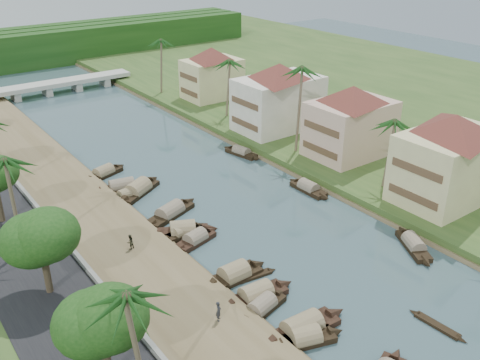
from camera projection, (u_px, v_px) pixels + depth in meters
ground at (311, 252)px, 54.28m from camera, size 220.00×220.00×0.00m
left_bank at (85, 217)px, 60.08m from camera, size 10.00×180.00×0.80m
right_bank at (312, 146)px, 78.75m from camera, size 16.00×180.00×1.20m
road at (6, 238)px, 55.39m from camera, size 8.00×180.00×1.40m
retaining_wall at (46, 220)px, 57.42m from camera, size 0.40×180.00×1.10m
far_right_fill at (459, 102)px, 98.59m from camera, size 60.00×220.00×1.15m
treeline at (18, 49)px, 125.28m from camera, size 120.00×14.00×8.00m
bridge at (61, 84)px, 105.90m from camera, size 28.00×4.00×2.40m
building_near at (450, 157)px, 60.27m from camera, size 14.85×14.85×10.20m
building_mid at (351, 120)px, 72.54m from camera, size 14.11×14.11×9.70m
building_far at (279, 96)px, 82.08m from camera, size 15.59×15.59×10.20m
building_distant at (212, 72)px, 97.38m from camera, size 12.62×12.62×9.20m
sampan_1 at (305, 338)px, 42.28m from camera, size 7.02×3.62×2.07m
sampan_2 at (302, 328)px, 43.32m from camera, size 9.41×2.45×2.42m
sampan_3 at (262, 307)px, 45.75m from camera, size 7.19×3.06×1.94m
sampan_4 at (256, 295)px, 47.23m from camera, size 8.23×2.33×2.30m
sampan_5 at (234, 275)px, 49.97m from camera, size 7.65×2.25×2.41m
sampan_6 at (196, 239)px, 55.69m from camera, size 6.75×3.07×2.00m
sampan_7 at (183, 233)px, 56.96m from camera, size 6.54×1.86×1.78m
sampan_8 at (183, 231)px, 57.17m from camera, size 7.87×5.06×2.40m
sampan_9 at (170, 213)px, 60.83m from camera, size 9.18×4.72×2.29m
sampan_10 at (128, 195)px, 64.88m from camera, size 6.55×2.33×1.83m
sampan_11 at (138, 190)px, 66.04m from camera, size 8.88×6.23×2.56m
sampan_12 at (122, 187)px, 67.00m from camera, size 8.97×3.37×2.11m
sampan_13 at (104, 173)px, 70.66m from camera, size 7.53×3.75×2.06m
sampan_14 at (414, 245)px, 54.71m from camera, size 5.09×7.63×1.95m
sampan_15 at (308, 188)px, 66.57m from camera, size 1.77×7.31×1.99m
sampan_16 at (241, 152)px, 77.15m from camera, size 2.75×7.33×1.82m
canoe_0 at (437, 326)px, 44.09m from camera, size 1.07×5.50×0.72m
canoe_1 at (255, 276)px, 50.36m from camera, size 4.86×1.36×0.78m
canoe_2 at (173, 209)px, 62.43m from camera, size 4.84×1.60×0.70m
palm_1 at (392, 124)px, 61.97m from camera, size 3.20×3.20×9.76m
palm_2 at (300, 70)px, 70.79m from camera, size 3.20×3.20×13.34m
palm_3 at (227, 62)px, 85.77m from camera, size 3.20×3.20×10.74m
palm_4 at (135, 295)px, 31.23m from camera, size 3.20×3.20×10.80m
palm_5 at (5, 162)px, 47.83m from camera, size 3.20×3.20×11.20m
palm_7 at (159, 42)px, 98.19m from camera, size 3.20×3.20×11.38m
tree_1 at (101, 321)px, 34.98m from camera, size 5.28×5.28×7.39m
tree_2 at (40, 238)px, 43.87m from camera, size 5.49×5.49×7.73m
tree_6 at (293, 88)px, 86.61m from camera, size 4.56×4.56×6.97m
person_near at (219, 311)px, 43.33m from camera, size 0.74×0.77×1.78m
person_far at (130, 242)px, 53.06m from camera, size 0.92×0.82×1.57m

